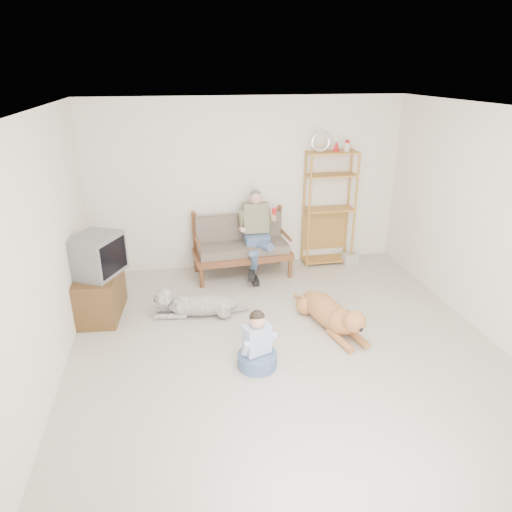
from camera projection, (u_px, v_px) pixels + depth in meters
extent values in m
plane|color=silver|center=(289.00, 356.00, 5.26)|extent=(5.50, 5.50, 0.00)
plane|color=white|center=(297.00, 111.00, 4.23)|extent=(5.50, 5.50, 0.00)
plane|color=white|center=(248.00, 185.00, 7.24)|extent=(5.00, 0.00, 5.00)
plane|color=white|center=(436.00, 446.00, 2.25)|extent=(5.00, 0.00, 5.00)
plane|color=white|center=(37.00, 265.00, 4.32)|extent=(0.00, 5.50, 5.50)
plane|color=white|center=(505.00, 232.00, 5.18)|extent=(0.00, 5.50, 5.50)
cube|color=brown|center=(242.00, 254.00, 7.21)|extent=(1.54, 0.80, 0.10)
cube|color=#65574D|center=(242.00, 247.00, 7.16)|extent=(1.42, 0.69, 0.13)
cube|color=#65574D|center=(240.00, 228.00, 7.29)|extent=(1.38, 0.21, 0.45)
cylinder|color=brown|center=(239.00, 215.00, 7.27)|extent=(1.40, 0.14, 0.05)
cylinder|color=brown|center=(200.00, 277.00, 6.89)|extent=(0.07, 0.07, 0.30)
cylinder|color=brown|center=(196.00, 243.00, 7.31)|extent=(0.07, 0.07, 0.95)
cylinder|color=brown|center=(290.00, 270.00, 7.13)|extent=(0.07, 0.07, 0.30)
cylinder|color=brown|center=(281.00, 237.00, 7.55)|extent=(0.07, 0.07, 0.95)
cube|color=slate|center=(257.00, 239.00, 7.14)|extent=(0.37, 0.35, 0.19)
cube|color=gray|center=(255.00, 218.00, 7.10)|extent=(0.39, 0.27, 0.49)
sphere|color=tan|center=(256.00, 198.00, 6.95)|extent=(0.20, 0.20, 0.20)
sphere|color=#5D5853|center=(256.00, 195.00, 6.96)|extent=(0.18, 0.18, 0.18)
cylinder|color=red|center=(274.00, 211.00, 6.90)|extent=(0.07, 0.07, 0.08)
cube|color=#B58638|center=(333.00, 153.00, 7.10)|extent=(0.79, 0.32, 0.03)
torus|color=silver|center=(321.00, 142.00, 7.00)|extent=(0.32, 0.05, 0.32)
cone|color=red|center=(336.00, 146.00, 7.07)|extent=(0.10, 0.10, 0.17)
cylinder|color=#B58638|center=(309.00, 213.00, 7.24)|extent=(0.04, 0.04, 1.87)
cylinder|color=#B58638|center=(304.00, 208.00, 7.52)|extent=(0.04, 0.04, 1.87)
cylinder|color=#B58638|center=(355.00, 211.00, 7.37)|extent=(0.04, 0.04, 1.87)
cylinder|color=#B58638|center=(348.00, 205.00, 7.65)|extent=(0.04, 0.04, 1.87)
cube|color=beige|center=(350.00, 258.00, 7.73)|extent=(0.27, 0.20, 0.16)
cube|color=brown|center=(101.00, 294.00, 6.03)|extent=(0.58, 0.94, 0.60)
cube|color=brown|center=(79.00, 304.00, 5.79)|extent=(0.06, 0.40, 0.50)
cube|color=brown|center=(84.00, 289.00, 6.19)|extent=(0.06, 0.40, 0.50)
cube|color=slate|center=(96.00, 255.00, 5.82)|extent=(0.74, 0.79, 0.52)
cube|color=black|center=(114.00, 257.00, 5.75)|extent=(0.26, 0.48, 0.42)
cube|color=white|center=(173.00, 252.00, 7.42)|extent=(0.12, 0.02, 0.08)
ellipsoid|color=#C97C45|center=(327.00, 311.00, 5.88)|extent=(0.61, 1.13, 0.34)
sphere|color=#C97C45|center=(341.00, 322.00, 5.60)|extent=(0.34, 0.34, 0.34)
sphere|color=#C97C45|center=(355.00, 322.00, 5.32)|extent=(0.26, 0.26, 0.26)
ellipsoid|color=#C97C45|center=(361.00, 328.00, 5.22)|extent=(0.16, 0.21, 0.10)
cylinder|color=#C97C45|center=(306.00, 300.00, 6.37)|extent=(0.28, 0.39, 0.05)
ellipsoid|color=#C97C45|center=(347.00, 322.00, 5.30)|extent=(0.08, 0.09, 0.13)
ellipsoid|color=#C97C45|center=(360.00, 319.00, 5.37)|extent=(0.08, 0.09, 0.13)
ellipsoid|color=white|center=(203.00, 305.00, 6.09)|extent=(0.96, 0.42, 0.28)
sphere|color=white|center=(182.00, 305.00, 6.06)|extent=(0.28, 0.28, 0.28)
sphere|color=white|center=(163.00, 297.00, 6.00)|extent=(0.24, 0.24, 0.24)
ellipsoid|color=white|center=(155.00, 299.00, 6.00)|extent=(0.18, 0.12, 0.09)
cylinder|color=white|center=(238.00, 309.00, 6.15)|extent=(0.37, 0.13, 0.04)
ellipsoid|color=white|center=(166.00, 294.00, 6.08)|extent=(0.08, 0.06, 0.12)
ellipsoid|color=white|center=(164.00, 300.00, 5.92)|extent=(0.08, 0.06, 0.12)
ellipsoid|color=silver|center=(329.00, 317.00, 5.92)|extent=(0.37, 0.39, 0.15)
sphere|color=silver|center=(337.00, 319.00, 5.86)|extent=(0.15, 0.15, 0.15)
sphere|color=tan|center=(344.00, 317.00, 5.78)|extent=(0.13, 0.13, 0.13)
ellipsoid|color=tan|center=(348.00, 320.00, 5.75)|extent=(0.11, 0.11, 0.05)
cylinder|color=silver|center=(317.00, 316.00, 6.04)|extent=(0.14, 0.09, 0.02)
cone|color=tan|center=(342.00, 316.00, 5.74)|extent=(0.04, 0.04, 0.05)
cone|color=tan|center=(345.00, 313.00, 5.81)|extent=(0.04, 0.04, 0.05)
torus|color=red|center=(343.00, 317.00, 5.79)|extent=(0.13, 0.13, 0.02)
cylinder|color=slate|center=(257.00, 360.00, 5.05)|extent=(0.44, 0.44, 0.16)
cube|color=#ABB8CD|center=(257.00, 339.00, 4.97)|extent=(0.32, 0.26, 0.34)
sphere|color=tan|center=(257.00, 321.00, 4.86)|extent=(0.18, 0.18, 0.18)
sphere|color=black|center=(257.00, 318.00, 4.86)|extent=(0.17, 0.17, 0.17)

